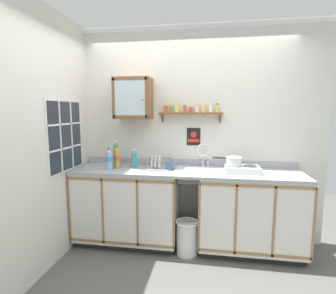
{
  "coord_description": "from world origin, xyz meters",
  "views": [
    {
      "loc": [
        0.28,
        -2.65,
        1.64
      ],
      "look_at": [
        -0.23,
        0.54,
        1.2
      ],
      "focal_mm": 28.56,
      "sensor_mm": 36.0,
      "label": 1
    }
  ],
  "objects": [
    {
      "name": "wall_cabinet",
      "position": [
        -0.67,
        0.58,
        1.79
      ],
      "size": [
        0.45,
        0.31,
        0.5
      ],
      "color": "brown"
    },
    {
      "name": "back_wall",
      "position": [
        0.0,
        0.75,
        1.36
      ],
      "size": [
        3.31,
        0.07,
        2.69
      ],
      "color": "silver",
      "rests_on": "ground"
    },
    {
      "name": "warning_sign",
      "position": [
        0.07,
        0.72,
        1.31
      ],
      "size": [
        0.17,
        0.01,
        0.22
      ],
      "color": "black"
    },
    {
      "name": "mug",
      "position": [
        -0.19,
        0.43,
        0.99
      ],
      "size": [
        0.09,
        0.12,
        0.09
      ],
      "color": "#3F6699",
      "rests_on": "countertop"
    },
    {
      "name": "bottle_juice_amber_0",
      "position": [
        -0.84,
        0.42,
        1.08
      ],
      "size": [
        0.07,
        0.07,
        0.28
      ],
      "color": "gold",
      "rests_on": "countertop"
    },
    {
      "name": "side_wall_left",
      "position": [
        -1.38,
        -0.24,
        1.35
      ],
      "size": [
        0.05,
        3.52,
        2.69
      ],
      "primitive_type": "cube",
      "color": "silver",
      "rests_on": "ground"
    },
    {
      "name": "lower_cabinet_run",
      "position": [
        -0.72,
        0.42,
        0.46
      ],
      "size": [
        1.26,
        0.61,
        0.92
      ],
      "color": "black",
      "rests_on": "ground"
    },
    {
      "name": "saucepan",
      "position": [
        0.55,
        0.43,
        1.07
      ],
      "size": [
        0.34,
        0.18,
        0.1
      ],
      "color": "silver",
      "rests_on": "hot_plate_stove"
    },
    {
      "name": "sink",
      "position": [
        0.17,
        0.46,
        0.92
      ],
      "size": [
        0.58,
        0.44,
        0.43
      ],
      "color": "silver",
      "rests_on": "countertop"
    },
    {
      "name": "floor",
      "position": [
        0.0,
        0.0,
        0.0
      ],
      "size": [
        5.71,
        5.71,
        0.0
      ],
      "primitive_type": "plane",
      "color": "#565451",
      "rests_on": "ground"
    },
    {
      "name": "hot_plate_stove",
      "position": [
        0.64,
        0.42,
        0.98
      ],
      "size": [
        0.39,
        0.26,
        0.07
      ],
      "color": "silver",
      "rests_on": "countertop"
    },
    {
      "name": "spice_shelf",
      "position": [
        0.03,
        0.65,
        1.63
      ],
      "size": [
        0.78,
        0.14,
        0.23
      ],
      "color": "brown"
    },
    {
      "name": "bottle_detergent_teal_3",
      "position": [
        -0.65,
        0.48,
        1.04
      ],
      "size": [
        0.07,
        0.07,
        0.23
      ],
      "color": "teal",
      "rests_on": "countertop"
    },
    {
      "name": "trash_bin",
      "position": [
        0.04,
        0.23,
        0.21
      ],
      "size": [
        0.27,
        0.27,
        0.4
      ],
      "color": "silver",
      "rests_on": "ground"
    },
    {
      "name": "lower_cabinet_run_right",
      "position": [
        0.76,
        0.42,
        0.46
      ],
      "size": [
        1.18,
        0.61,
        0.92
      ],
      "color": "black",
      "rests_on": "ground"
    },
    {
      "name": "bottle_soda_green_2",
      "position": [
        -0.89,
        0.52,
        1.09
      ],
      "size": [
        0.07,
        0.07,
        0.32
      ],
      "color": "#4CB266",
      "rests_on": "countertop"
    },
    {
      "name": "bottle_water_blue_1",
      "position": [
        -0.91,
        0.32,
        1.07
      ],
      "size": [
        0.07,
        0.07,
        0.26
      ],
      "color": "#8CB7E0",
      "rests_on": "countertop"
    },
    {
      "name": "dish_rack",
      "position": [
        -0.34,
        0.43,
        0.99
      ],
      "size": [
        0.29,
        0.22,
        0.17
      ],
      "color": "#B2B2B7",
      "rests_on": "countertop"
    },
    {
      "name": "window",
      "position": [
        -1.35,
        0.14,
        1.36
      ],
      "size": [
        0.03,
        0.71,
        0.81
      ],
      "color": "#262D38"
    },
    {
      "name": "countertop",
      "position": [
        0.0,
        0.42,
        0.93
      ],
      "size": [
        2.67,
        0.63,
        0.03
      ],
      "primitive_type": "cube",
      "color": "#9EA3A8",
      "rests_on": "lower_cabinet_run"
    },
    {
      "name": "backsplash",
      "position": [
        0.0,
        0.71,
        0.99
      ],
      "size": [
        2.67,
        0.02,
        0.08
      ],
      "primitive_type": "cube",
      "color": "#9EA3A8",
      "rests_on": "countertop"
    }
  ]
}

